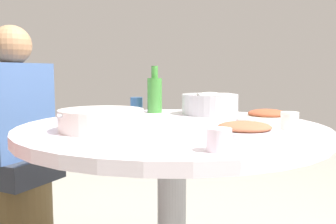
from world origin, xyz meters
The scene contains 12 objects.
round_dining_table centered at (0.00, 0.00, 0.66)m, with size 1.16×1.16×0.77m.
rice_bowl centered at (0.24, -0.33, 0.82)m, with size 0.27×0.27×0.11m.
soup_bowl centered at (-0.01, 0.28, 0.81)m, with size 0.29×0.32×0.07m.
dish_tofu_braise centered at (-0.30, -0.11, 0.79)m, with size 0.24×0.24×0.04m.
dish_eggplant centered at (0.37, 0.16, 0.79)m, with size 0.23×0.23×0.05m.
dish_stirfry centered at (-0.07, -0.41, 0.79)m, with size 0.24×0.24×0.05m.
green_bottle centered at (0.42, -0.12, 0.87)m, with size 0.07×0.07×0.23m.
tea_cup_near centered at (-0.30, -0.31, 0.80)m, with size 0.06×0.06×0.06m, color white.
tea_cup_far centered at (-0.47, 0.11, 0.80)m, with size 0.07×0.07×0.06m, color white.
tea_cup_side centered at (0.52, -0.06, 0.81)m, with size 0.06×0.06×0.07m, color #2E598D.
stool_for_diner_left centered at (0.69, 0.51, 0.22)m, with size 0.33×0.33×0.44m, color brown.
diner_left centered at (0.69, 0.51, 0.76)m, with size 0.46×0.46×0.76m.
Camera 1 is at (-1.24, 0.64, 0.98)m, focal length 39.25 mm.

